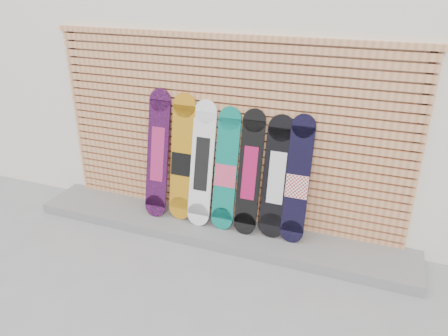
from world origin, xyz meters
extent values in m
plane|color=gray|center=(0.00, 0.00, 0.00)|extent=(80.00, 80.00, 0.00)
cube|color=silver|center=(0.50, 3.50, 1.80)|extent=(12.00, 5.00, 3.60)
cube|color=slate|center=(-0.15, 0.68, 0.06)|extent=(4.60, 0.70, 0.12)
cube|color=tan|center=(-0.15, 0.97, 0.14)|extent=(4.20, 0.05, 0.08)
cube|color=tan|center=(-0.15, 0.97, 0.23)|extent=(4.20, 0.05, 0.08)
cube|color=tan|center=(-0.15, 0.97, 0.33)|extent=(4.20, 0.05, 0.07)
cube|color=tan|center=(-0.15, 0.97, 0.43)|extent=(4.20, 0.05, 0.07)
cube|color=tan|center=(-0.15, 0.97, 0.53)|extent=(4.20, 0.05, 0.07)
cube|color=tan|center=(-0.15, 0.97, 0.62)|extent=(4.20, 0.05, 0.07)
cube|color=tan|center=(-0.15, 0.97, 0.72)|extent=(4.20, 0.05, 0.07)
cube|color=tan|center=(-0.15, 0.97, 0.82)|extent=(4.20, 0.05, 0.07)
cube|color=tan|center=(-0.15, 0.97, 0.91)|extent=(4.20, 0.05, 0.07)
cube|color=tan|center=(-0.15, 0.97, 1.01)|extent=(4.20, 0.05, 0.08)
cube|color=tan|center=(-0.15, 0.97, 1.11)|extent=(4.20, 0.05, 0.08)
cube|color=tan|center=(-0.15, 0.97, 1.20)|extent=(4.20, 0.05, 0.08)
cube|color=tan|center=(-0.15, 0.97, 1.30)|extent=(4.20, 0.05, 0.08)
cube|color=tan|center=(-0.15, 0.97, 1.40)|extent=(4.20, 0.05, 0.08)
cube|color=tan|center=(-0.15, 0.97, 1.50)|extent=(4.20, 0.05, 0.08)
cube|color=tan|center=(-0.15, 0.97, 1.59)|extent=(4.20, 0.05, 0.08)
cube|color=tan|center=(-0.15, 0.97, 1.69)|extent=(4.20, 0.05, 0.08)
cube|color=tan|center=(-0.15, 0.97, 1.79)|extent=(4.20, 0.05, 0.08)
cube|color=tan|center=(-0.15, 0.97, 1.88)|extent=(4.20, 0.05, 0.08)
cube|color=tan|center=(-0.15, 0.97, 1.98)|extent=(4.20, 0.05, 0.08)
cube|color=tan|center=(-0.15, 0.97, 2.08)|extent=(4.20, 0.05, 0.08)
cube|color=tan|center=(-0.15, 0.97, 2.17)|extent=(4.20, 0.05, 0.08)
cube|color=black|center=(-2.17, 0.99, 1.12)|extent=(0.06, 0.04, 2.23)
cube|color=black|center=(1.87, 0.99, 1.12)|extent=(0.06, 0.04, 2.23)
cube|color=tan|center=(-0.15, 0.97, 2.26)|extent=(4.26, 0.07, 0.06)
cube|color=black|center=(-0.94, 0.77, 0.89)|extent=(0.28, 0.30, 1.27)
cylinder|color=black|center=(-0.94, 0.63, 0.25)|extent=(0.28, 0.08, 0.27)
cylinder|color=black|center=(-0.94, 0.90, 1.52)|extent=(0.28, 0.08, 0.27)
cube|color=#A52159|center=(-0.94, 0.77, 0.89)|extent=(0.17, 0.17, 0.65)
cube|color=#B57713|center=(-0.63, 0.79, 0.87)|extent=(0.29, 0.25, 1.23)
cylinder|color=#B57713|center=(-0.63, 0.68, 0.26)|extent=(0.29, 0.07, 0.28)
cylinder|color=#B57713|center=(-0.63, 0.91, 1.49)|extent=(0.29, 0.07, 0.28)
cube|color=black|center=(-0.63, 0.78, 0.80)|extent=(0.27, 0.08, 0.28)
cube|color=white|center=(-0.36, 0.76, 0.85)|extent=(0.28, 0.30, 1.19)
cylinder|color=white|center=(-0.36, 0.62, 0.25)|extent=(0.28, 0.08, 0.27)
cylinder|color=white|center=(-0.36, 0.90, 1.44)|extent=(0.28, 0.08, 0.27)
cube|color=black|center=(-0.36, 0.76, 0.85)|extent=(0.17, 0.17, 0.62)
cube|color=#0B6C5E|center=(-0.07, 0.78, 0.82)|extent=(0.27, 0.28, 1.15)
cylinder|color=#0B6C5E|center=(-0.07, 0.65, 0.25)|extent=(0.27, 0.08, 0.26)
cylinder|color=#0B6C5E|center=(-0.07, 0.90, 1.39)|extent=(0.27, 0.08, 0.26)
cube|color=#DD4E73|center=(-0.07, 0.76, 0.75)|extent=(0.25, 0.08, 0.26)
cube|color=black|center=(0.22, 0.77, 0.83)|extent=(0.26, 0.29, 1.16)
cylinder|color=black|center=(0.22, 0.64, 0.25)|extent=(0.26, 0.08, 0.26)
cylinder|color=black|center=(0.22, 0.91, 1.40)|extent=(0.26, 0.08, 0.26)
cube|color=maroon|center=(0.22, 0.77, 0.83)|extent=(0.16, 0.16, 0.60)
cube|color=black|center=(0.52, 0.80, 0.81)|extent=(0.30, 0.24, 1.09)
cylinder|color=black|center=(0.52, 0.69, 0.27)|extent=(0.30, 0.08, 0.30)
cylinder|color=black|center=(0.52, 0.90, 1.35)|extent=(0.30, 0.08, 0.30)
cube|color=silver|center=(0.52, 0.80, 0.81)|extent=(0.18, 0.14, 0.58)
cube|color=black|center=(0.76, 0.79, 0.83)|extent=(0.26, 0.26, 1.16)
cylinder|color=black|center=(0.76, 0.67, 0.25)|extent=(0.26, 0.07, 0.26)
cylinder|color=black|center=(0.76, 0.91, 1.40)|extent=(0.26, 0.07, 0.26)
cube|color=white|center=(0.76, 0.77, 0.76)|extent=(0.25, 0.08, 0.26)
camera|label=1|loc=(1.54, -3.46, 2.88)|focal=35.00mm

